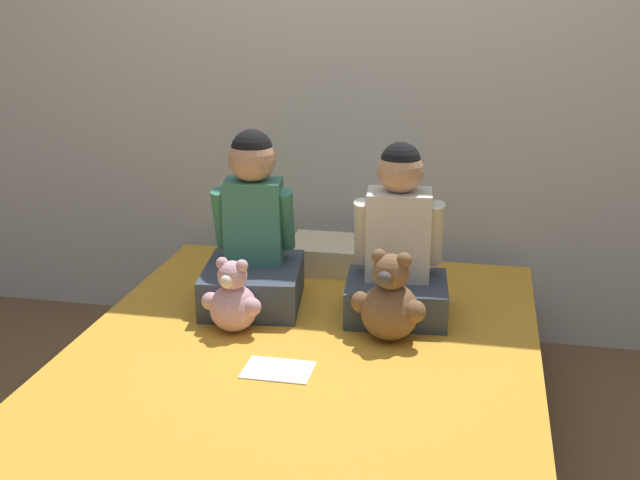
# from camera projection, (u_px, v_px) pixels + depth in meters

# --- Properties ---
(ground_plane) EXTENTS (14.00, 14.00, 0.00)m
(ground_plane) POSITION_uv_depth(u_px,v_px,m) (303.00, 454.00, 2.71)
(ground_plane) COLOR brown
(wall_behind_bed) EXTENTS (8.00, 0.06, 2.50)m
(wall_behind_bed) POSITION_uv_depth(u_px,v_px,m) (359.00, 49.00, 3.34)
(wall_behind_bed) COLOR silver
(wall_behind_bed) RESTS_ON ground_plane
(bed) EXTENTS (1.52, 1.90, 0.39)m
(bed) POSITION_uv_depth(u_px,v_px,m) (303.00, 403.00, 2.65)
(bed) COLOR brown
(bed) RESTS_ON ground_plane
(child_on_left) EXTENTS (0.39, 0.44, 0.64)m
(child_on_left) POSITION_uv_depth(u_px,v_px,m) (253.00, 240.00, 2.90)
(child_on_left) COLOR #384251
(child_on_left) RESTS_ON bed
(child_on_right) EXTENTS (0.38, 0.34, 0.61)m
(child_on_right) POSITION_uv_depth(u_px,v_px,m) (398.00, 248.00, 2.80)
(child_on_right) COLOR #384251
(child_on_right) RESTS_ON bed
(teddy_bear_held_by_left_child) EXTENTS (0.21, 0.16, 0.26)m
(teddy_bear_held_by_left_child) POSITION_uv_depth(u_px,v_px,m) (233.00, 301.00, 2.69)
(teddy_bear_held_by_left_child) COLOR #DBA3B2
(teddy_bear_held_by_left_child) RESTS_ON bed
(teddy_bear_held_by_right_child) EXTENTS (0.25, 0.19, 0.31)m
(teddy_bear_held_by_right_child) POSITION_uv_depth(u_px,v_px,m) (390.00, 303.00, 2.62)
(teddy_bear_held_by_right_child) COLOR brown
(teddy_bear_held_by_right_child) RESTS_ON bed
(pillow_at_headboard) EXTENTS (0.45, 0.28, 0.11)m
(pillow_at_headboard) POSITION_uv_depth(u_px,v_px,m) (344.00, 255.00, 3.30)
(pillow_at_headboard) COLOR beige
(pillow_at_headboard) RESTS_ON bed
(sign_card) EXTENTS (0.21, 0.15, 0.00)m
(sign_card) POSITION_uv_depth(u_px,v_px,m) (278.00, 370.00, 2.45)
(sign_card) COLOR white
(sign_card) RESTS_ON bed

